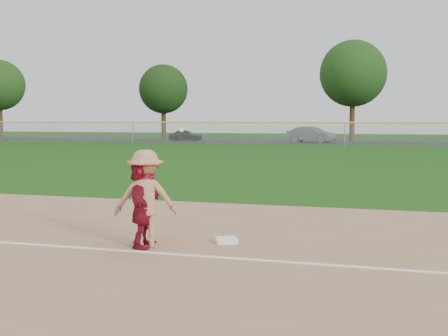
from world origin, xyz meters
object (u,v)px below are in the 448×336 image
(car_left, at_px, (186,135))
(base_runner, at_px, (143,202))
(car_mid, at_px, (311,135))
(first_base, at_px, (227,240))

(car_left, bearing_deg, base_runner, -165.99)
(car_left, bearing_deg, car_mid, -97.05)
(first_base, relative_size, car_mid, 0.08)
(first_base, height_order, car_left, car_left)
(first_base, height_order, car_mid, car_mid)
(base_runner, relative_size, car_mid, 0.34)
(first_base, distance_m, base_runner, 1.70)
(base_runner, height_order, car_mid, base_runner)
(car_mid, bearing_deg, car_left, 105.97)
(car_mid, bearing_deg, base_runner, -158.52)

